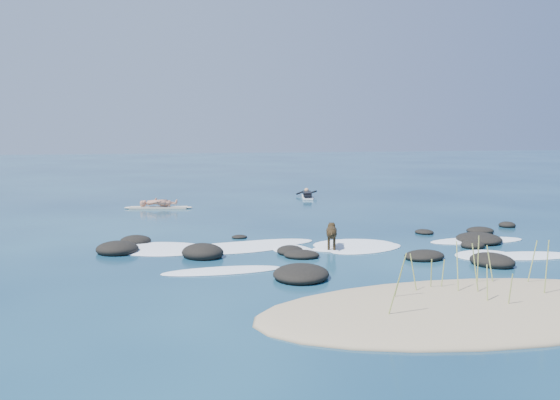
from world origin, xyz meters
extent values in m
plane|color=#0A2642|center=(0.00, 0.00, 0.00)|extent=(160.00, 160.00, 0.00)
ellipsoid|color=#9E8966|center=(0.00, -8.20, 0.00)|extent=(9.00, 4.40, 0.60)
cylinder|color=#97A851|center=(1.07, -7.00, 0.58)|extent=(0.11, 0.23, 0.90)
cylinder|color=#97A851|center=(0.31, -8.86, 0.50)|extent=(0.04, 0.13, 0.75)
cylinder|color=#97A851|center=(-0.50, -7.30, 0.51)|extent=(0.10, 0.17, 0.76)
cylinder|color=#97A851|center=(0.76, -7.01, 0.69)|extent=(0.04, 0.05, 1.14)
cylinder|color=#97A851|center=(0.03, -8.54, 0.55)|extent=(0.08, 0.18, 0.85)
cylinder|color=#97A851|center=(-2.02, -8.89, 0.73)|extent=(0.26, 0.23, 1.19)
cylinder|color=#97A851|center=(1.93, -7.26, 0.64)|extent=(0.27, 0.07, 1.02)
cylinder|color=#97A851|center=(-1.49, -7.87, 0.65)|extent=(0.22, 0.20, 1.04)
cylinder|color=#97A851|center=(-0.24, -7.30, 0.48)|extent=(0.10, 0.04, 0.73)
cylinder|color=#97A851|center=(-0.12, -7.69, 0.71)|extent=(0.10, 0.30, 1.14)
cylinder|color=#97A851|center=(1.48, -8.33, 0.74)|extent=(0.09, 0.03, 1.24)
cylinder|color=#97A851|center=(-0.97, -7.45, 0.58)|extent=(0.17, 0.12, 0.91)
cylinder|color=#97A851|center=(0.16, -7.90, 0.70)|extent=(0.15, 0.15, 1.15)
ellipsoid|color=black|center=(5.29, 0.20, 0.07)|extent=(0.97, 0.89, 0.27)
ellipsoid|color=black|center=(3.31, 0.49, 0.05)|extent=(0.73, 0.81, 0.19)
ellipsoid|color=black|center=(2.69, -4.58, 0.10)|extent=(1.26, 1.47, 0.42)
ellipsoid|color=black|center=(3.51, -2.26, 0.08)|extent=(0.73, 0.70, 0.31)
ellipsoid|color=black|center=(-1.92, -2.40, 0.07)|extent=(1.23, 1.13, 0.27)
ellipsoid|color=black|center=(6.95, 1.09, 0.07)|extent=(0.80, 0.80, 0.27)
ellipsoid|color=black|center=(4.26, -1.40, 0.09)|extent=(1.96, 2.14, 0.36)
ellipsoid|color=black|center=(1.32, -3.43, 0.08)|extent=(1.47, 1.32, 0.32)
ellipsoid|color=black|center=(-4.60, -1.68, 0.13)|extent=(1.54, 1.62, 0.51)
ellipsoid|color=black|center=(-6.39, 0.92, 0.09)|extent=(1.08, 0.98, 0.35)
ellipsoid|color=black|center=(-6.94, -0.48, 0.11)|extent=(1.58, 1.59, 0.45)
ellipsoid|color=black|center=(-2.09, -1.77, 0.07)|extent=(0.99, 1.14, 0.29)
ellipsoid|color=black|center=(-2.61, -4.78, 0.10)|extent=(1.85, 2.05, 0.41)
ellipsoid|color=black|center=(-3.05, 1.14, 0.03)|extent=(0.59, 0.56, 0.14)
ellipsoid|color=black|center=(-2.85, -4.97, 0.07)|extent=(1.02, 0.98, 0.29)
ellipsoid|color=white|center=(-3.36, -0.56, 0.01)|extent=(3.92, 2.49, 0.12)
ellipsoid|color=white|center=(-5.67, -0.24, 0.01)|extent=(3.64, 3.23, 0.12)
ellipsoid|color=white|center=(-4.34, -3.60, 0.01)|extent=(3.13, 0.98, 0.12)
ellipsoid|color=white|center=(-4.10, -0.51, 0.01)|extent=(3.03, 2.29, 0.12)
ellipsoid|color=white|center=(0.32, -1.64, 0.01)|extent=(2.96, 2.28, 0.12)
ellipsoid|color=white|center=(-2.47, -0.13, 0.01)|extent=(3.42, 1.70, 0.12)
ellipsoid|color=white|center=(-1.88, -1.37, 0.01)|extent=(1.48, 2.46, 0.12)
ellipsoid|color=white|center=(3.17, -3.46, 0.01)|extent=(2.23, 2.04, 0.12)
ellipsoid|color=white|center=(4.28, -3.80, 0.01)|extent=(3.07, 1.46, 0.12)
ellipsoid|color=white|center=(0.19, -1.00, 0.01)|extent=(2.72, 2.17, 0.12)
ellipsoid|color=white|center=(4.27, -1.27, 0.01)|extent=(3.25, 1.21, 0.12)
ellipsoid|color=white|center=(-0.77, -1.49, 0.01)|extent=(1.10, 0.90, 0.12)
cube|color=beige|center=(-5.23, 9.74, 0.05)|extent=(2.63, 1.04, 0.09)
ellipsoid|color=beige|center=(-3.97, 9.48, 0.05)|extent=(0.56, 0.39, 0.09)
ellipsoid|color=beige|center=(-6.49, 10.00, 0.05)|extent=(0.56, 0.39, 0.09)
imported|color=#B0745C|center=(-5.23, 9.74, 0.93)|extent=(0.51, 0.68, 1.67)
cube|color=white|center=(2.63, 12.44, 0.05)|extent=(1.06, 2.36, 0.08)
ellipsoid|color=white|center=(2.90, 13.56, 0.05)|extent=(0.39, 0.55, 0.09)
cube|color=black|center=(2.63, 12.44, 0.21)|extent=(0.75, 1.47, 0.23)
sphere|color=tan|center=(2.82, 13.23, 0.33)|extent=(0.29, 0.29, 0.24)
cylinder|color=black|center=(2.58, 13.46, 0.20)|extent=(0.59, 0.18, 0.26)
cylinder|color=black|center=(3.14, 13.32, 0.20)|extent=(0.52, 0.42, 0.26)
cube|color=black|center=(2.44, 11.68, 0.17)|extent=(0.48, 0.64, 0.15)
cylinder|color=black|center=(-0.77, -1.59, 0.54)|extent=(0.49, 0.70, 0.31)
sphere|color=black|center=(-0.68, -1.32, 0.54)|extent=(0.40, 0.40, 0.32)
sphere|color=black|center=(-0.85, -1.86, 0.54)|extent=(0.37, 0.37, 0.29)
sphere|color=black|center=(-0.62, -1.15, 0.65)|extent=(0.29, 0.29, 0.23)
cone|color=black|center=(-0.58, -1.02, 0.63)|extent=(0.16, 0.17, 0.12)
cone|color=black|center=(-0.68, -1.14, 0.74)|extent=(0.12, 0.11, 0.11)
cone|color=black|center=(-0.57, -1.18, 0.74)|extent=(0.12, 0.11, 0.11)
cylinder|color=black|center=(-0.78, -1.36, 0.21)|extent=(0.10, 0.10, 0.41)
cylinder|color=black|center=(-0.62, -1.41, 0.21)|extent=(0.10, 0.10, 0.41)
cylinder|color=black|center=(-0.91, -1.77, 0.21)|extent=(0.10, 0.10, 0.41)
cylinder|color=black|center=(-0.76, -1.82, 0.21)|extent=(0.10, 0.10, 0.41)
cylinder|color=black|center=(-0.90, -2.00, 0.59)|extent=(0.15, 0.30, 0.18)
camera|label=1|loc=(-6.65, -18.91, 3.53)|focal=40.00mm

